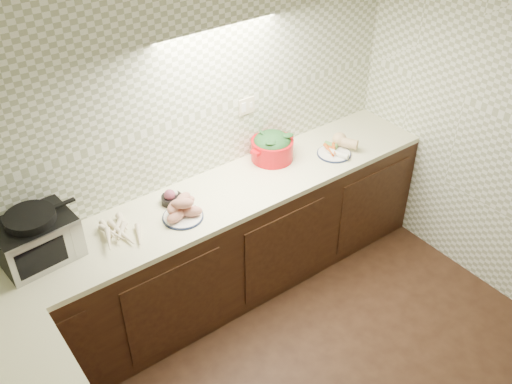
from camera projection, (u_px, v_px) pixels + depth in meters
room at (387, 235)px, 2.41m from camera, size 3.60×3.60×2.60m
counter at (186, 378)px, 3.22m from camera, size 3.60×3.60×0.90m
toaster_oven at (36, 238)px, 3.29m from camera, size 0.46×0.37×0.31m
parsnip_pile at (120, 233)px, 3.51m from camera, size 0.27×0.34×0.06m
sweet_potato_plate at (182, 209)px, 3.64m from camera, size 0.26×0.26×0.16m
onion_bowl at (171, 198)px, 3.78m from camera, size 0.14×0.14×0.11m
dutch_oven at (272, 146)px, 4.18m from camera, size 0.39×0.35×0.22m
veg_plate at (336, 146)px, 4.30m from camera, size 0.33×0.33×0.12m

